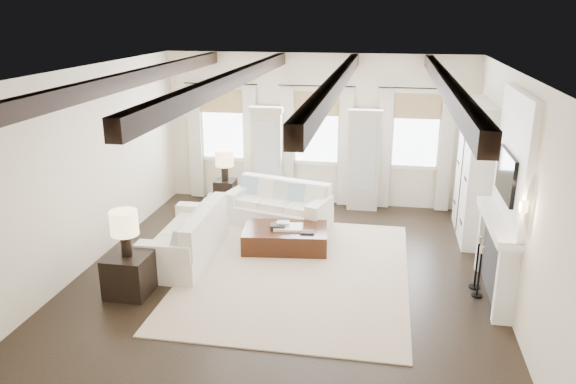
% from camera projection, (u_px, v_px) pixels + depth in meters
% --- Properties ---
extents(ground, '(7.50, 7.50, 0.00)m').
position_uv_depth(ground, '(285.00, 277.00, 8.87)').
color(ground, black).
rests_on(ground, ground).
extents(room_shell, '(6.54, 7.54, 3.22)m').
position_uv_depth(room_shell, '(341.00, 150.00, 9.00)').
color(room_shell, '#F8E9CC').
rests_on(room_shell, ground).
extents(area_rug, '(3.53, 4.52, 0.02)m').
position_uv_depth(area_rug, '(296.00, 271.00, 9.05)').
color(area_rug, '#C6B298').
rests_on(area_rug, ground).
extents(sofa_back, '(2.17, 1.41, 0.86)m').
position_uv_depth(sofa_back, '(279.00, 207.00, 10.98)').
color(sofa_back, white).
rests_on(sofa_back, ground).
extents(sofa_left, '(0.97, 2.09, 0.89)m').
position_uv_depth(sofa_left, '(189.00, 239.00, 9.43)').
color(sofa_left, white).
rests_on(sofa_left, ground).
extents(ottoman, '(1.55, 1.07, 0.38)m').
position_uv_depth(ottoman, '(285.00, 238.00, 9.88)').
color(ottoman, black).
rests_on(ottoman, ground).
extents(tray, '(0.54, 0.43, 0.04)m').
position_uv_depth(tray, '(288.00, 227.00, 9.82)').
color(tray, white).
rests_on(tray, ottoman).
extents(book_lower, '(0.28, 0.23, 0.04)m').
position_uv_depth(book_lower, '(278.00, 225.00, 9.79)').
color(book_lower, '#262628').
rests_on(book_lower, tray).
extents(book_upper, '(0.24, 0.19, 0.03)m').
position_uv_depth(book_upper, '(283.00, 223.00, 9.83)').
color(book_upper, beige).
rests_on(book_upper, book_lower).
extents(book_loose, '(0.26, 0.21, 0.03)m').
position_uv_depth(book_loose, '(307.00, 232.00, 9.62)').
color(book_loose, '#262628').
rests_on(book_loose, ottoman).
extents(side_table_front, '(0.61, 0.61, 0.61)m').
position_uv_depth(side_table_front, '(129.00, 275.00, 8.27)').
color(side_table_front, black).
rests_on(side_table_front, ground).
extents(lamp_front, '(0.40, 0.40, 0.69)m').
position_uv_depth(lamp_front, '(124.00, 226.00, 8.03)').
color(lamp_front, black).
rests_on(lamp_front, side_table_front).
extents(side_table_back, '(0.42, 0.42, 0.63)m').
position_uv_depth(side_table_back, '(226.00, 194.00, 11.86)').
color(side_table_back, black).
rests_on(side_table_back, ground).
extents(lamp_back, '(0.38, 0.38, 0.65)m').
position_uv_depth(lamp_back, '(224.00, 160.00, 11.63)').
color(lamp_back, black).
rests_on(lamp_back, side_table_back).
extents(candlestick_near, '(0.16, 0.16, 0.79)m').
position_uv_depth(candlestick_near, '(479.00, 276.00, 8.19)').
color(candlestick_near, black).
rests_on(candlestick_near, ground).
extents(candlestick_far, '(0.17, 0.17, 0.84)m').
position_uv_depth(candlestick_far, '(476.00, 267.00, 8.43)').
color(candlestick_far, black).
rests_on(candlestick_far, ground).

